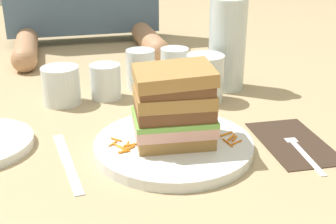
# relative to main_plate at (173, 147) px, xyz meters

# --- Properties ---
(ground_plane) EXTENTS (3.00, 3.00, 0.00)m
(ground_plane) POSITION_rel_main_plate_xyz_m (0.00, 0.00, -0.01)
(ground_plane) COLOR tan
(main_plate) EXTENTS (0.25, 0.25, 0.02)m
(main_plate) POSITION_rel_main_plate_xyz_m (0.00, 0.00, 0.00)
(main_plate) COLOR white
(main_plate) RESTS_ON ground_plane
(sandwich) EXTENTS (0.13, 0.11, 0.13)m
(sandwich) POSITION_rel_main_plate_xyz_m (0.00, 0.00, 0.07)
(sandwich) COLOR #A87A42
(sandwich) RESTS_ON main_plate
(carrot_shred_0) EXTENTS (0.03, 0.02, 0.00)m
(carrot_shred_0) POSITION_rel_main_plate_xyz_m (-0.07, -0.01, 0.01)
(carrot_shred_0) COLOR orange
(carrot_shred_0) RESTS_ON main_plate
(carrot_shred_1) EXTENTS (0.02, 0.02, 0.00)m
(carrot_shred_1) POSITION_rel_main_plate_xyz_m (-0.09, 0.02, 0.01)
(carrot_shred_1) COLOR orange
(carrot_shred_1) RESTS_ON main_plate
(carrot_shred_2) EXTENTS (0.02, 0.03, 0.00)m
(carrot_shred_2) POSITION_rel_main_plate_xyz_m (-0.09, 0.00, 0.01)
(carrot_shred_2) COLOR orange
(carrot_shred_2) RESTS_ON main_plate
(carrot_shred_3) EXTENTS (0.02, 0.02, 0.00)m
(carrot_shred_3) POSITION_rel_main_plate_xyz_m (-0.09, 0.03, 0.01)
(carrot_shred_3) COLOR orange
(carrot_shred_3) RESTS_ON main_plate
(carrot_shred_4) EXTENTS (0.01, 0.03, 0.00)m
(carrot_shred_4) POSITION_rel_main_plate_xyz_m (-0.07, 0.00, 0.01)
(carrot_shred_4) COLOR orange
(carrot_shred_4) RESTS_ON main_plate
(carrot_shred_5) EXTENTS (0.02, 0.00, 0.00)m
(carrot_shred_5) POSITION_rel_main_plate_xyz_m (-0.08, -0.02, 0.01)
(carrot_shred_5) COLOR orange
(carrot_shred_5) RESTS_ON main_plate
(carrot_shred_6) EXTENTS (0.02, 0.01, 0.00)m
(carrot_shred_6) POSITION_rel_main_plate_xyz_m (-0.07, 0.00, 0.01)
(carrot_shred_6) COLOR orange
(carrot_shred_6) RESTS_ON main_plate
(carrot_shred_7) EXTENTS (0.02, 0.02, 0.00)m
(carrot_shred_7) POSITION_rel_main_plate_xyz_m (-0.08, 0.01, 0.01)
(carrot_shred_7) COLOR orange
(carrot_shred_7) RESTS_ON main_plate
(carrot_shred_8) EXTENTS (0.02, 0.01, 0.00)m
(carrot_shred_8) POSITION_rel_main_plate_xyz_m (0.10, -0.03, 0.01)
(carrot_shred_8) COLOR orange
(carrot_shred_8) RESTS_ON main_plate
(carrot_shred_9) EXTENTS (0.02, 0.02, 0.00)m
(carrot_shred_9) POSITION_rel_main_plate_xyz_m (0.10, -0.01, 0.01)
(carrot_shred_9) COLOR orange
(carrot_shred_9) RESTS_ON main_plate
(carrot_shred_10) EXTENTS (0.02, 0.02, 0.00)m
(carrot_shred_10) POSITION_rel_main_plate_xyz_m (0.10, -0.02, 0.01)
(carrot_shred_10) COLOR orange
(carrot_shred_10) RESTS_ON main_plate
(carrot_shred_11) EXTENTS (0.01, 0.03, 0.00)m
(carrot_shred_11) POSITION_rel_main_plate_xyz_m (0.08, -0.02, 0.01)
(carrot_shred_11) COLOR orange
(carrot_shred_11) RESTS_ON main_plate
(carrot_shred_12) EXTENTS (0.03, 0.01, 0.00)m
(carrot_shred_12) POSITION_rel_main_plate_xyz_m (0.09, 0.01, 0.01)
(carrot_shred_12) COLOR orange
(carrot_shred_12) RESTS_ON main_plate
(napkin_dark) EXTENTS (0.11, 0.18, 0.00)m
(napkin_dark) POSITION_rel_main_plate_xyz_m (0.20, -0.02, -0.01)
(napkin_dark) COLOR #38281E
(napkin_dark) RESTS_ON ground_plane
(fork) EXTENTS (0.03, 0.17, 0.00)m
(fork) POSITION_rel_main_plate_xyz_m (0.20, -0.04, -0.00)
(fork) COLOR silver
(fork) RESTS_ON napkin_dark
(knife) EXTENTS (0.04, 0.20, 0.00)m
(knife) POSITION_rel_main_plate_xyz_m (-0.16, 0.00, -0.01)
(knife) COLOR silver
(knife) RESTS_ON ground_plane
(juice_glass) EXTENTS (0.08, 0.08, 0.10)m
(juice_glass) POSITION_rel_main_plate_xyz_m (0.12, 0.20, 0.04)
(juice_glass) COLOR white
(juice_glass) RESTS_ON ground_plane
(water_bottle) EXTENTS (0.08, 0.08, 0.25)m
(water_bottle) POSITION_rel_main_plate_xyz_m (0.19, 0.26, 0.10)
(water_bottle) COLOR silver
(water_bottle) RESTS_ON ground_plane
(empty_tumbler_0) EXTENTS (0.06, 0.06, 0.07)m
(empty_tumbler_0) POSITION_rel_main_plate_xyz_m (0.10, 0.35, 0.03)
(empty_tumbler_0) COLOR silver
(empty_tumbler_0) RESTS_ON ground_plane
(empty_tumbler_1) EXTENTS (0.06, 0.06, 0.07)m
(empty_tumbler_1) POSITION_rel_main_plate_xyz_m (-0.07, 0.27, 0.03)
(empty_tumbler_1) COLOR silver
(empty_tumbler_1) RESTS_ON ground_plane
(empty_tumbler_2) EXTENTS (0.06, 0.06, 0.09)m
(empty_tumbler_2) POSITION_rel_main_plate_xyz_m (0.01, 0.31, 0.03)
(empty_tumbler_2) COLOR silver
(empty_tumbler_2) RESTS_ON ground_plane
(empty_tumbler_3) EXTENTS (0.08, 0.08, 0.08)m
(empty_tumbler_3) POSITION_rel_main_plate_xyz_m (-0.16, 0.26, 0.03)
(empty_tumbler_3) COLOR silver
(empty_tumbler_3) RESTS_ON ground_plane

